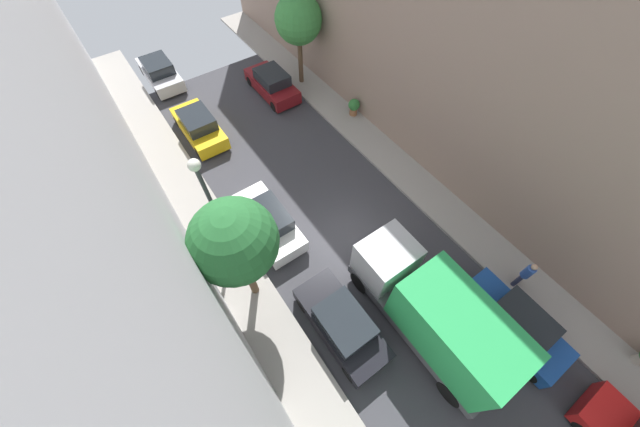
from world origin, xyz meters
name	(u,v)px	position (x,y,z in m)	size (l,w,h in m)	color
ground	(348,240)	(0.00, 0.00, 0.00)	(32.00, 32.00, 0.00)	#38383D
sidewalk_left	(253,299)	(-5.00, 0.00, 0.07)	(2.00, 44.00, 0.15)	gray
sidewalk_right	(425,191)	(5.00, 0.00, 0.07)	(2.00, 44.00, 0.15)	gray
building_right	(550,29)	(9.00, 0.00, 7.07)	(6.00, 44.00, 14.15)	gray
parked_car_left_2	(342,324)	(-2.70, -3.05, 0.72)	(1.78, 4.20, 1.57)	black
parked_car_left_3	(268,221)	(-2.70, 2.59, 0.72)	(1.78, 4.20, 1.57)	white
parked_car_left_4	(199,126)	(-2.70, 10.40, 0.72)	(1.78, 4.20, 1.57)	gold
parked_car_left_5	(160,72)	(-2.70, 16.68, 0.72)	(1.78, 4.20, 1.57)	silver
parked_car_right_1	(514,323)	(2.70, -6.82, 0.72)	(1.78, 4.20, 1.57)	#194799
parked_car_right_2	(272,84)	(2.70, 11.42, 0.72)	(1.78, 4.20, 1.57)	maroon
delivery_truck	(434,313)	(0.00, -4.86, 1.79)	(2.26, 6.60, 3.38)	#4C4C51
pedestrian	(525,274)	(4.51, -5.81, 1.07)	(0.40, 0.36, 1.72)	#2D334C
street_tree_0	(234,242)	(-4.73, 0.27, 4.34)	(2.91, 2.91, 5.68)	brown
street_tree_1	(298,20)	(4.81, 11.30, 4.06)	(2.72, 2.72, 5.30)	brown
potted_plant_2	(354,106)	(5.57, 6.71, 0.74)	(0.69, 0.69, 1.03)	brown
lamp_post	(209,197)	(-4.60, 2.78, 3.86)	(0.44, 0.44, 5.65)	#333338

